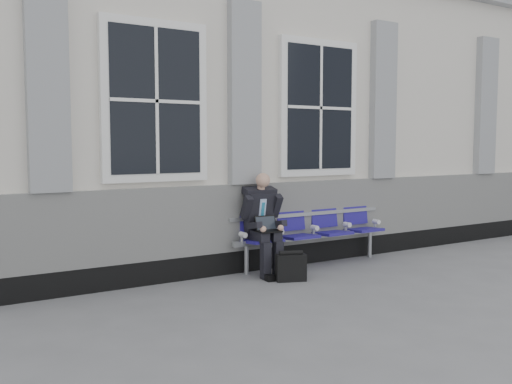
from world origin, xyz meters
TOP-DOWN VIEW (x-y plane):
  - ground at (0.00, 0.00)m, footprint 70.00×70.00m
  - station_building at (-0.02, 3.47)m, footprint 14.40×4.40m
  - bench at (0.14, 1.32)m, footprint 2.60×0.47m
  - businessman at (-0.77, 1.20)m, footprint 0.55×0.73m
  - briefcase at (-0.66, 0.70)m, footprint 0.41×0.28m

SIDE VIEW (x-z plane):
  - ground at x=0.00m, z-range 0.00..0.00m
  - briefcase at x=-0.66m, z-range -0.02..0.38m
  - bench at x=0.14m, z-range 0.10..1.01m
  - businessman at x=-0.77m, z-range 0.06..1.42m
  - station_building at x=-0.02m, z-range -0.02..4.47m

